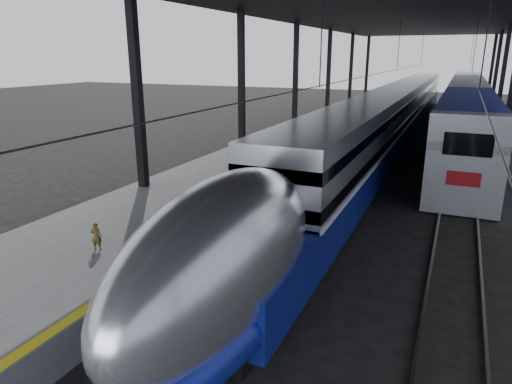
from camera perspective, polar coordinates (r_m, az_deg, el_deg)
The scene contains 8 objects.
ground at distance 14.09m, azimuth -6.87°, elevation -10.97°, with size 160.00×160.00×0.00m, color black.
platform at distance 32.80m, azimuth 5.71°, elevation 6.10°, with size 6.00×80.00×1.00m, color #4C4C4F.
yellow_strip at distance 31.97m, azimuth 10.53°, elevation 6.55°, with size 0.30×80.00×0.01m, color gold.
rails at distance 31.38m, azimuth 19.71°, elevation 3.93°, with size 6.52×80.00×0.16m.
canopy at distance 31.10m, azimuth 16.36°, elevation 20.92°, with size 18.00×75.00×9.47m.
tgv_train at distance 36.48m, azimuth 16.77°, elevation 8.84°, with size 2.89×65.20×4.14m.
second_train at distance 47.32m, azimuth 24.75°, elevation 9.98°, with size 3.10×56.05×4.27m.
child at distance 14.22m, azimuth -19.34°, elevation -5.26°, with size 0.31×0.20×0.85m, color #503A1A.
Camera 1 is at (6.52, -10.64, 6.53)m, focal length 32.00 mm.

